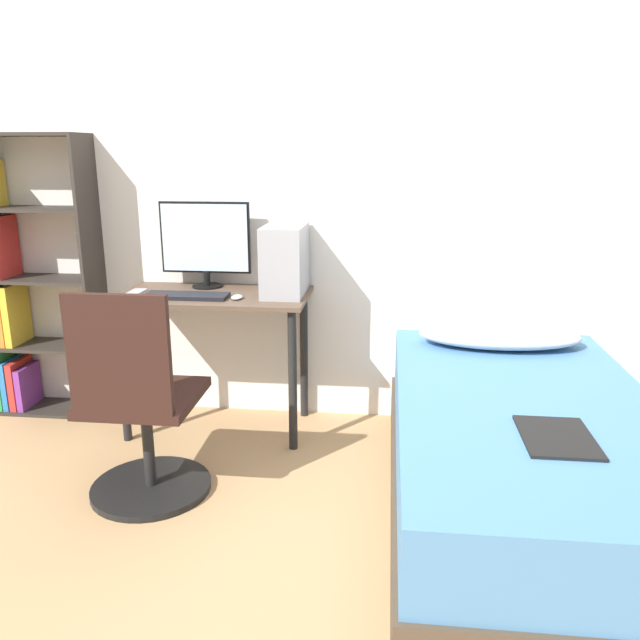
% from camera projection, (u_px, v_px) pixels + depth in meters
% --- Properties ---
extents(ground_plane, '(14.00, 14.00, 0.00)m').
position_uv_depth(ground_plane, '(273.00, 591.00, 2.16)').
color(ground_plane, tan).
extents(wall_back, '(8.00, 0.05, 2.50)m').
position_uv_depth(wall_back, '(322.00, 194.00, 3.33)').
color(wall_back, silver).
rests_on(wall_back, ground_plane).
extents(desk, '(0.98, 0.52, 0.75)m').
position_uv_depth(desk, '(215.00, 319.00, 3.28)').
color(desk, brown).
rests_on(desk, ground_plane).
extents(bookshelf, '(0.65, 0.26, 1.57)m').
position_uv_depth(bookshelf, '(21.00, 289.00, 3.50)').
color(bookshelf, '#2D2823').
rests_on(bookshelf, ground_plane).
extents(office_chair, '(0.53, 0.53, 0.95)m').
position_uv_depth(office_chair, '(140.00, 420.00, 2.65)').
color(office_chair, black).
rests_on(office_chair, ground_plane).
extents(bed, '(1.05, 1.93, 0.52)m').
position_uv_depth(bed, '(522.00, 459.00, 2.55)').
color(bed, '#4C3D2D').
rests_on(bed, ground_plane).
extents(pillow, '(0.80, 0.36, 0.11)m').
position_uv_depth(pillow, '(499.00, 335.00, 3.14)').
color(pillow, '#B2B7C6').
rests_on(pillow, bed).
extents(magazine, '(0.24, 0.32, 0.01)m').
position_uv_depth(magazine, '(557.00, 437.00, 2.14)').
color(magazine, black).
rests_on(magazine, bed).
extents(monitor, '(0.49, 0.16, 0.46)m').
position_uv_depth(monitor, '(205.00, 241.00, 3.34)').
color(monitor, black).
rests_on(monitor, desk).
extents(keyboard, '(0.42, 0.14, 0.02)m').
position_uv_depth(keyboard, '(186.00, 296.00, 3.16)').
color(keyboard, black).
rests_on(keyboard, desk).
extents(pc_tower, '(0.21, 0.38, 0.35)m').
position_uv_depth(pc_tower, '(285.00, 260.00, 3.21)').
color(pc_tower, '#99999E').
rests_on(pc_tower, desk).
extents(mouse, '(0.06, 0.09, 0.02)m').
position_uv_depth(mouse, '(237.00, 297.00, 3.13)').
color(mouse, silver).
rests_on(mouse, desk).
extents(phone, '(0.07, 0.14, 0.01)m').
position_uv_depth(phone, '(136.00, 292.00, 3.26)').
color(phone, '#B7B7BC').
rests_on(phone, desk).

